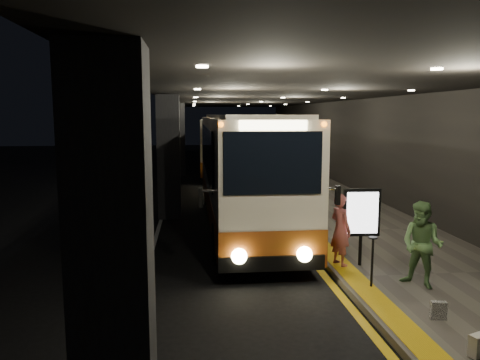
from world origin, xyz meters
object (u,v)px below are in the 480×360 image
coach_second (220,147)px  bag_polka (439,310)px  passenger_waiting_green (422,245)px  stanchion_post (372,262)px  coach_main (243,175)px  info_sign (362,214)px  passenger_boarding (341,230)px  bag_plain (478,346)px

coach_second → bag_polka: bearing=-81.1°
passenger_waiting_green → stanchion_post: (-1.02, 0.09, -0.37)m
coach_main → info_sign: size_ratio=6.28×
info_sign → passenger_boarding: bearing=174.4°
coach_second → stanchion_post: 21.12m
passenger_waiting_green → bag_polka: 1.75m
passenger_boarding → stanchion_post: 1.52m
passenger_boarding → bag_polka: passenger_boarding is taller
coach_second → passenger_boarding: 19.63m
passenger_waiting_green → info_sign: info_sign is taller
coach_main → coach_second: (0.12, 14.72, -0.08)m
bag_plain → info_sign: bearing=93.2°
info_sign → stanchion_post: (-0.26, -1.39, -0.72)m
bag_polka → info_sign: size_ratio=0.17×
bag_plain → coach_second: bearing=95.7°
info_sign → stanchion_post: bearing=-97.7°
info_sign → bag_plain: bearing=-83.8°
coach_second → coach_main: bearing=-87.8°
bag_polka → info_sign: info_sign is taller
coach_second → info_sign: size_ratio=5.98×
coach_main → bag_plain: bearing=-75.2°
bag_plain → info_sign: size_ratio=0.18×
passenger_boarding → passenger_waiting_green: passenger_waiting_green is taller
coach_main → passenger_waiting_green: coach_main is taller
bag_polka → passenger_boarding: bearing=104.5°
bag_plain → info_sign: 4.42m
coach_second → bag_plain: 24.05m
coach_second → info_sign: coach_second is taller
passenger_boarding → bag_plain: bearing=167.9°
passenger_boarding → info_sign: info_sign is taller
bag_polka → coach_second: bearing=96.2°
coach_second → bag_plain: bearing=-81.6°
passenger_boarding → bag_polka: bearing=173.0°
bag_polka → bag_plain: bag_plain is taller
passenger_boarding → coach_second: bearing=-16.6°
info_sign → passenger_waiting_green: bearing=-60.0°
bag_polka → info_sign: (-0.32, 3.01, 1.09)m
bag_polka → bag_plain: bearing=-93.7°
stanchion_post → info_sign: bearing=79.3°
passenger_boarding → passenger_waiting_green: size_ratio=0.96×
coach_second → bag_polka: 22.80m
coach_second → passenger_boarding: bearing=-82.4°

